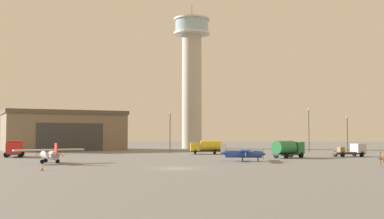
% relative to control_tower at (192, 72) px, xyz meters
% --- Properties ---
extents(ground_plane, '(400.00, 400.00, 0.00)m').
position_rel_control_tower_xyz_m(ground_plane, '(1.54, -78.01, -22.35)').
color(ground_plane, slate).
extents(control_tower, '(10.54, 10.54, 42.01)m').
position_rel_control_tower_xyz_m(control_tower, '(0.00, 0.00, 0.00)').
color(control_tower, '#B2AD9E').
rests_on(control_tower, ground_plane).
extents(hangar, '(34.56, 29.82, 10.09)m').
position_rel_control_tower_xyz_m(hangar, '(-32.60, -16.03, -17.29)').
color(hangar, '#7A6B56').
rests_on(hangar, ground_plane).
extents(airplane_silver, '(9.07, 7.55, 2.94)m').
position_rel_control_tower_xyz_m(airplane_silver, '(-17.22, -69.62, -20.98)').
color(airplane_silver, '#B7BABF').
rests_on(airplane_silver, ground_plane).
extents(airplane_blue, '(7.16, 9.13, 2.69)m').
position_rel_control_tower_xyz_m(airplane_blue, '(10.71, -63.12, -21.10)').
color(airplane_blue, '#2847A8').
rests_on(airplane_blue, ground_plane).
extents(truck_fuel_tanker_yellow, '(6.42, 3.43, 2.85)m').
position_rel_control_tower_xyz_m(truck_fuel_tanker_yellow, '(4.71, -38.28, -20.77)').
color(truck_fuel_tanker_yellow, '#38383D').
rests_on(truck_fuel_tanker_yellow, ground_plane).
extents(truck_fuel_tanker_green, '(6.24, 6.00, 3.04)m').
position_rel_control_tower_xyz_m(truck_fuel_tanker_green, '(19.14, -53.04, -20.64)').
color(truck_fuel_tanker_green, '#38383D').
rests_on(truck_fuel_tanker_green, ground_plane).
extents(truck_flatbed_silver, '(6.82, 4.56, 2.40)m').
position_rel_control_tower_xyz_m(truck_flatbed_silver, '(31.74, -48.06, -21.17)').
color(truck_flatbed_silver, '#38383D').
rests_on(truck_flatbed_silver, ground_plane).
extents(truck_box_red, '(4.63, 6.74, 2.94)m').
position_rel_control_tower_xyz_m(truck_box_red, '(-30.14, -51.59, -20.69)').
color(truck_box_red, '#38383D').
rests_on(truck_box_red, ground_plane).
extents(light_post_east, '(0.44, 0.44, 8.35)m').
position_rel_control_tower_xyz_m(light_post_east, '(36.97, -26.75, -17.36)').
color(light_post_east, '#38383D').
rests_on(light_post_east, ground_plane).
extents(light_post_north, '(0.44, 0.44, 8.99)m').
position_rel_control_tower_xyz_m(light_post_north, '(-3.14, -35.32, -17.02)').
color(light_post_north, '#38383D').
rests_on(light_post_north, ground_plane).
extents(light_post_centre, '(0.44, 0.44, 10.19)m').
position_rel_control_tower_xyz_m(light_post_centre, '(28.74, -24.19, -16.39)').
color(light_post_centre, '#38383D').
rests_on(light_post_centre, ground_plane).
extents(traffic_cone_near_left, '(0.36, 0.36, 0.69)m').
position_rel_control_tower_xyz_m(traffic_cone_near_left, '(-13.74, -82.14, -22.01)').
color(traffic_cone_near_left, black).
rests_on(traffic_cone_near_left, ground_plane).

